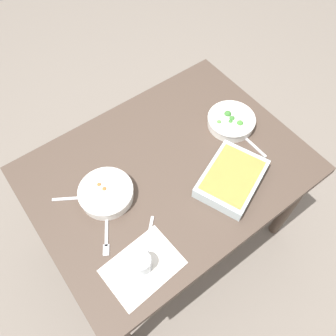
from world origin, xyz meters
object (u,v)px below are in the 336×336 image
Objects in this scene: spoon_by_stew at (79,198)px; spoon_by_broccoli at (249,141)px; stew_bowl at (106,193)px; fork_on_table at (106,237)px; spoon_spare at (147,243)px; drink_cup at (142,264)px; baking_dish at (232,178)px; broccoli_bowl at (231,121)px.

spoon_by_stew and spoon_by_broccoli have the same top height.
fork_on_table is (0.10, 0.15, -0.03)m from stew_bowl.
spoon_by_broccoli is at bearing -169.52° from spoon_spare.
stew_bowl is 0.34m from drink_cup.
stew_bowl is 0.27m from spoon_spare.
stew_bowl is 1.32× the size of spoon_by_broccoli.
baking_dish is 2.06× the size of spoon_by_broccoli.
spoon_spare is at bearing -135.83° from drink_cup.
broccoli_bowl reaches higher than baking_dish.
drink_cup reaches higher than fork_on_table.
broccoli_bowl is at bearing -170.34° from fork_on_table.
spoon_by_broccoli is 1.10× the size of fork_on_table.
broccoli_bowl reaches higher than spoon_by_broccoli.
spoon_by_broccoli is 0.78m from fork_on_table.
broccoli_bowl is 0.79m from drink_cup.
drink_cup is 0.53× the size of fork_on_table.
baking_dish reaches higher than spoon_by_broccoli.
stew_bowl is at bearing -86.17° from spoon_spare.
spoon_by_broccoli is (-0.00, 0.13, -0.02)m from broccoli_bowl.
baking_dish is 2.60× the size of spoon_spare.
drink_cup is 0.10m from spoon_spare.
spoon_spare is (0.66, 0.12, 0.00)m from spoon_by_broccoli.
spoon_by_stew is (0.05, -0.40, -0.03)m from drink_cup.
spoon_spare is at bearing 93.83° from stew_bowl.
baking_dish reaches higher than spoon_by_stew.
stew_bowl is 1.46× the size of spoon_by_stew.
broccoli_bowl is at bearing -89.84° from spoon_by_broccoli.
spoon_by_stew is at bearing -15.10° from spoon_by_broccoli.
spoon_by_broccoli is at bearing 164.90° from spoon_by_stew.
stew_bowl is at bearing -1.86° from broccoli_bowl.
baking_dish is at bearing 27.64° from spoon_by_broccoli.
drink_cup is at bearing 81.65° from stew_bowl.
baking_dish is at bearing 150.71° from stew_bowl.
broccoli_bowl is at bearing -156.74° from drink_cup.
stew_bowl reaches higher than spoon_spare.
spoon_by_stew is (0.78, -0.08, -0.02)m from broccoli_bowl.
stew_bowl is 0.64× the size of baking_dish.
spoon_by_broccoli reaches higher than fork_on_table.
baking_dish is 0.45m from spoon_spare.
spoon_by_stew is (0.56, -0.32, -0.03)m from baking_dish.
spoon_by_stew is at bearing -89.60° from fork_on_table.
fork_on_table is (0.12, -0.12, -0.00)m from spoon_spare.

